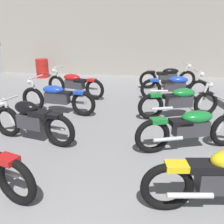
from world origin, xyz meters
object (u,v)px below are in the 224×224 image
motorcycle_right_row_3 (180,101)px  motorcycle_right_row_4 (175,86)px  motorcycle_left_row_3 (57,97)px  motorcycle_right_row_1 (222,179)px  motorcycle_right_row_5 (168,77)px  motorcycle_right_row_2 (192,127)px  motorcycle_left_row_2 (31,120)px  oil_drum (42,68)px  motorcycle_left_row_4 (74,84)px

motorcycle_right_row_3 → motorcycle_right_row_4: size_ratio=0.97×
motorcycle_left_row_3 → motorcycle_right_row_1: motorcycle_left_row_3 is taller
motorcycle_right_row_5 → motorcycle_right_row_4: bearing=-86.9°
motorcycle_right_row_1 → motorcycle_right_row_2: motorcycle_right_row_2 is taller
motorcycle_left_row_3 → motorcycle_left_row_2: bearing=-87.2°
motorcycle_left_row_3 → motorcycle_right_row_5: (3.20, 3.32, 0.00)m
motorcycle_left_row_3 → oil_drum: bearing=116.8°
motorcycle_left_row_4 → motorcycle_right_row_2: size_ratio=1.00×
motorcycle_left_row_3 → motorcycle_right_row_2: size_ratio=1.03×
motorcycle_left_row_2 → motorcycle_right_row_1: 3.57m
motorcycle_right_row_4 → motorcycle_right_row_3: bearing=-92.4°
motorcycle_right_row_4 → motorcycle_right_row_5: 1.58m
oil_drum → motorcycle_right_row_3: bearing=-39.7°
motorcycle_left_row_2 → motorcycle_right_row_4: 4.72m
motorcycle_right_row_1 → motorcycle_left_row_3: bearing=134.7°
motorcycle_left_row_3 → motorcycle_right_row_1: (3.28, -3.31, 0.01)m
motorcycle_left_row_3 → motorcycle_right_row_3: same height
motorcycle_right_row_4 → motorcycle_left_row_3: bearing=-152.0°
motorcycle_right_row_4 → motorcycle_left_row_4: bearing=-178.6°
oil_drum → motorcycle_left_row_3: bearing=-63.2°
motorcycle_left_row_4 → oil_drum: (-2.41, 3.09, -0.03)m
motorcycle_left_row_2 → motorcycle_right_row_3: size_ratio=0.92×
motorcycle_right_row_5 → oil_drum: 5.78m
motorcycle_right_row_2 → motorcycle_right_row_5: size_ratio=0.97×
motorcycle_right_row_1 → motorcycle_right_row_5: motorcycle_right_row_5 is taller
motorcycle_left_row_4 → motorcycle_right_row_5: 3.59m
motorcycle_left_row_2 → motorcycle_left_row_3: (-0.08, 1.72, -0.01)m
motorcycle_left_row_4 → motorcycle_right_row_5: same height
oil_drum → motorcycle_left_row_2: bearing=-69.0°
motorcycle_left_row_3 → oil_drum: size_ratio=2.54×
motorcycle_right_row_1 → motorcycle_right_row_3: size_ratio=0.94×
motorcycle_right_row_2 → motorcycle_right_row_4: 3.41m
motorcycle_left_row_3 → motorcycle_right_row_3: 3.22m
motorcycle_right_row_2 → oil_drum: (-5.61, 6.42, -0.03)m
motorcycle_left_row_2 → motorcycle_right_row_3: bearing=30.1°
motorcycle_right_row_3 → oil_drum: bearing=140.3°
motorcycle_right_row_3 → motorcycle_left_row_3: bearing=-178.4°
motorcycle_left_row_4 → motorcycle_right_row_4: 3.27m
motorcycle_right_row_1 → motorcycle_right_row_2: size_ratio=0.94×
oil_drum → motorcycle_right_row_5: bearing=-14.3°
motorcycle_left_row_3 → motorcycle_right_row_4: (3.29, 1.74, 0.00)m
motorcycle_right_row_1 → oil_drum: bearing=125.1°
motorcycle_right_row_1 → motorcycle_right_row_5: size_ratio=0.92×
motorcycle_left_row_3 → motorcycle_right_row_4: bearing=28.0°
motorcycle_left_row_4 → oil_drum: motorcycle_left_row_4 is taller
motorcycle_right_row_4 → oil_drum: 6.43m
motorcycle_left_row_4 → oil_drum: 3.92m
motorcycle_left_row_2 → oil_drum: motorcycle_left_row_2 is taller
motorcycle_left_row_3 → motorcycle_right_row_4: same height
motorcycle_left_row_3 → motorcycle_right_row_5: size_ratio=1.00×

